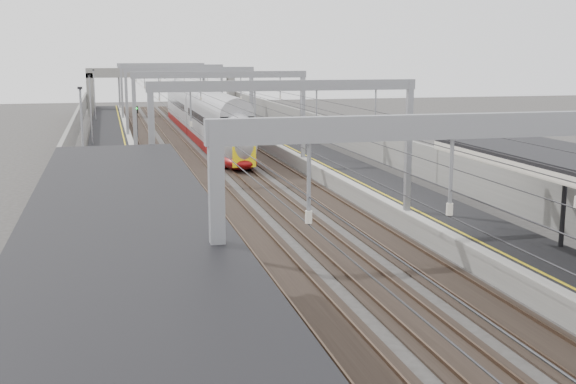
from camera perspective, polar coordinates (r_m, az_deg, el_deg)
platform_left at (r=56.81m, az=-13.70°, el=2.10°), size 4.00×120.00×1.00m
platform_right at (r=59.08m, az=2.02°, el=2.72°), size 4.00×120.00×1.00m
tracks at (r=57.47m, az=-5.68°, el=1.99°), size 11.40×140.00×0.20m
overhead_line at (r=63.41m, az=-6.67°, el=8.33°), size 13.00×140.00×6.60m
canopy_left at (r=14.66m, az=-12.84°, el=-4.00°), size 4.40×30.00×4.24m
overbridge at (r=111.56m, az=-9.95°, el=8.83°), size 22.00×2.20×6.90m
wall_left at (r=56.74m, az=-16.98°, el=3.05°), size 0.30×120.00×3.20m
wall_right at (r=59.89m, az=4.97°, el=3.86°), size 0.30×120.00×3.20m
train at (r=76.72m, az=-6.77°, el=5.75°), size 2.79×50.85×4.41m
signal_green at (r=78.11m, az=-11.86°, el=5.88°), size 0.32×0.32×3.48m
signal_red_near at (r=77.54m, az=-5.58°, el=6.02°), size 0.32×0.32×3.48m
signal_red_far at (r=84.79m, az=-4.81°, el=6.43°), size 0.32×0.32×3.48m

